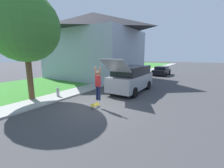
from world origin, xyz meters
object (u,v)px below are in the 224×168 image
Objects in this scene: skateboard at (95,105)px; fire_hydrant at (58,92)px; lawn_tree_near at (24,27)px; suv_parked at (131,78)px; skateboarder at (98,83)px; car_down_street at (162,71)px.

fire_hydrant is (-3.56, 0.23, 0.24)m from skateboard.
lawn_tree_near is 4.59m from fire_hydrant.
lawn_tree_near reaches higher than suv_parked.
skateboard is at bearing -144.77° from skateboarder.
suv_parked is at bearing 90.47° from skateboarder.
fire_hydrant is (-3.27, -16.07, -0.22)m from car_down_street.
suv_parked is 4.78m from skateboard.
lawn_tree_near is 1.19× the size of suv_parked.
lawn_tree_near is 6.50m from skateboard.
fire_hydrant is at bearing 178.08° from skateboarder.
skateboard is at bearing 13.82° from lawn_tree_near.
suv_parked is at bearing 51.31° from lawn_tree_near.
car_down_street is at bearing 92.00° from suv_parked.
suv_parked is at bearing 88.61° from skateboard.
suv_parked is 11.63m from car_down_street.
skateboard is (4.54, 1.12, -4.52)m from lawn_tree_near.
lawn_tree_near is 18.38m from car_down_street.
fire_hydrant reaches higher than skateboard.
skateboarder is at bearing -88.44° from car_down_street.
car_down_street is 6.34× the size of fire_hydrant.
fire_hydrant is (-3.71, 0.12, -1.04)m from skateboarder.
suv_parked is (4.65, 5.81, -3.58)m from lawn_tree_near.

